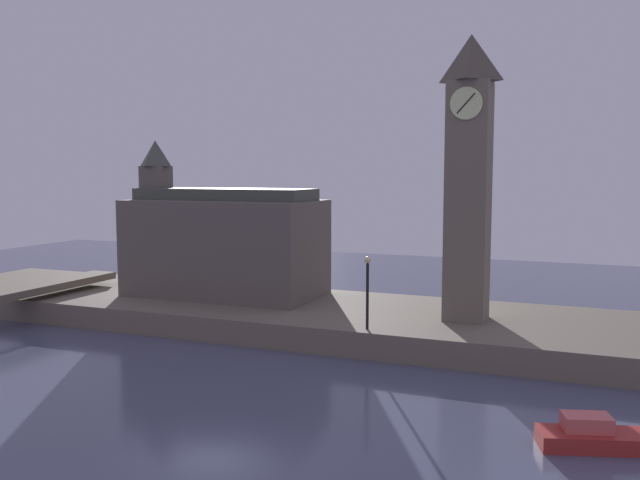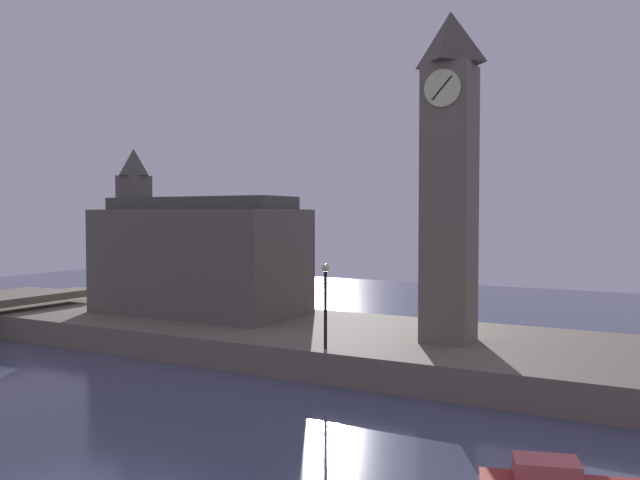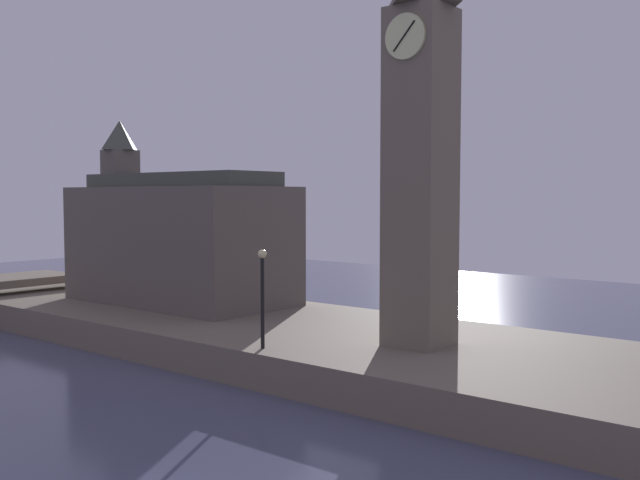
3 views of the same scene
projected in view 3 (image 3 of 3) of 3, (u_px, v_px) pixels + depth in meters
name	position (u px, v px, depth m)	size (l,w,h in m)	color
far_embankment	(328.00, 344.00, 33.41)	(70.00, 12.00, 1.50)	#6B6051
clock_tower	(421.00, 141.00, 29.17)	(2.60, 2.63, 16.39)	#6B6051
parliament_hall	(177.00, 239.00, 41.79)	(13.33, 6.95, 10.92)	#5B544C
streetlamp	(262.00, 287.00, 28.85)	(0.36, 0.36, 4.03)	black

